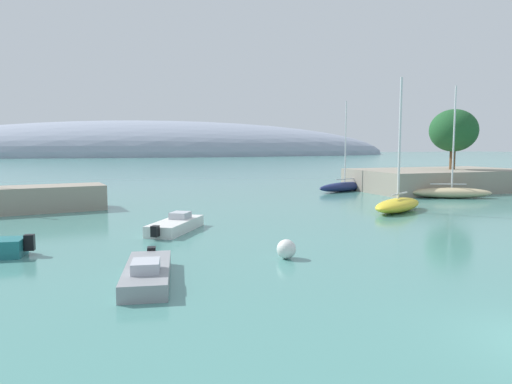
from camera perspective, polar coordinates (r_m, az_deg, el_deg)
name	(u,v)px	position (r m, az deg, el deg)	size (l,w,h in m)	color
shore_outcrop	(439,180)	(58.02, 21.45, 1.40)	(19.21, 11.39, 2.41)	gray
tree_clump_shore	(454,131)	(58.27, 22.98, 6.92)	(5.35, 5.35, 6.87)	brown
distant_ridge	(162,155)	(244.06, -11.43, 4.41)	(254.92, 87.50, 34.89)	#8E99AD
sailboat_navy_near_shore	(345,186)	(53.61, 10.77, 0.70)	(8.20, 4.38, 10.04)	navy
sailboat_yellow_mid_mooring	(398,204)	(38.11, 16.93, -1.40)	(6.81, 5.43, 10.34)	yellow
sailboat_sand_outer_mooring	(452,192)	(49.83, 22.77, 0.01)	(7.83, 4.93, 10.89)	#C6B284
motorboat_grey_foreground	(147,273)	(18.51, -13.12, -9.59)	(2.50, 5.73, 1.00)	gray
motorboat_white_alongside_breakwater	(176,225)	(28.70, -9.79, -4.00)	(4.18, 5.16, 1.07)	white
mooring_buoy_white	(286,249)	(21.59, 3.72, -6.97)	(0.89, 0.89, 0.89)	silver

